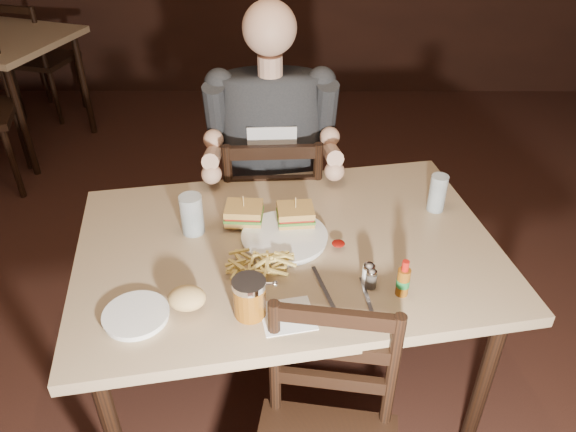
{
  "coord_description": "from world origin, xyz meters",
  "views": [
    {
      "loc": [
        -0.13,
        -1.09,
        1.88
      ],
      "look_at": [
        -0.14,
        0.39,
        0.85
      ],
      "focal_mm": 35.0,
      "sensor_mm": 36.0,
      "label": 1
    }
  ],
  "objects_px": {
    "bg_table": "(3,51)",
    "chair_far": "(273,217)",
    "bg_chair_far": "(43,59)",
    "diner": "(271,124)",
    "glass_left": "(192,215)",
    "syrup_dispenser": "(250,298)",
    "dinner_plate": "(284,238)",
    "main_table": "(288,262)",
    "side_plate": "(136,316)",
    "hot_sauce": "(404,278)",
    "glass_right": "(438,193)"
  },
  "relations": [
    {
      "from": "bg_table",
      "to": "chair_far",
      "type": "height_order",
      "value": "chair_far"
    },
    {
      "from": "bg_chair_far",
      "to": "diner",
      "type": "bearing_deg",
      "value": 145.17
    },
    {
      "from": "glass_left",
      "to": "chair_far",
      "type": "bearing_deg",
      "value": 65.07
    },
    {
      "from": "bg_chair_far",
      "to": "syrup_dispenser",
      "type": "height_order",
      "value": "syrup_dispenser"
    },
    {
      "from": "dinner_plate",
      "to": "glass_left",
      "type": "bearing_deg",
      "value": 171.35
    },
    {
      "from": "main_table",
      "to": "side_plate",
      "type": "height_order",
      "value": "side_plate"
    },
    {
      "from": "bg_table",
      "to": "side_plate",
      "type": "relative_size",
      "value": 5.68
    },
    {
      "from": "glass_left",
      "to": "syrup_dispenser",
      "type": "height_order",
      "value": "glass_left"
    },
    {
      "from": "diner",
      "to": "hot_sauce",
      "type": "relative_size",
      "value": 7.62
    },
    {
      "from": "main_table",
      "to": "hot_sauce",
      "type": "relative_size",
      "value": 12.3
    },
    {
      "from": "chair_far",
      "to": "diner",
      "type": "relative_size",
      "value": 1.0
    },
    {
      "from": "bg_chair_far",
      "to": "glass_left",
      "type": "xyz_separation_m",
      "value": [
        1.55,
        -2.64,
        0.4
      ]
    },
    {
      "from": "main_table",
      "to": "diner",
      "type": "height_order",
      "value": "diner"
    },
    {
      "from": "hot_sauce",
      "to": "glass_left",
      "type": "bearing_deg",
      "value": 154.95
    },
    {
      "from": "diner",
      "to": "bg_table",
      "type": "bearing_deg",
      "value": 135.2
    },
    {
      "from": "glass_left",
      "to": "bg_chair_far",
      "type": "bearing_deg",
      "value": 120.39
    },
    {
      "from": "side_plate",
      "to": "glass_right",
      "type": "bearing_deg",
      "value": 29.86
    },
    {
      "from": "dinner_plate",
      "to": "glass_right",
      "type": "relative_size",
      "value": 2.02
    },
    {
      "from": "diner",
      "to": "glass_right",
      "type": "relative_size",
      "value": 6.76
    },
    {
      "from": "bg_chair_far",
      "to": "hot_sauce",
      "type": "bearing_deg",
      "value": 142.09
    },
    {
      "from": "hot_sauce",
      "to": "side_plate",
      "type": "distance_m",
      "value": 0.75
    },
    {
      "from": "hot_sauce",
      "to": "dinner_plate",
      "type": "bearing_deg",
      "value": 143.21
    },
    {
      "from": "syrup_dispenser",
      "to": "side_plate",
      "type": "xyz_separation_m",
      "value": [
        -0.31,
        -0.02,
        -0.05
      ]
    },
    {
      "from": "bg_table",
      "to": "dinner_plate",
      "type": "xyz_separation_m",
      "value": [
        1.85,
        -2.13,
        0.1
      ]
    },
    {
      "from": "main_table",
      "to": "syrup_dispenser",
      "type": "height_order",
      "value": "syrup_dispenser"
    },
    {
      "from": "dinner_plate",
      "to": "glass_right",
      "type": "height_order",
      "value": "glass_right"
    },
    {
      "from": "chair_far",
      "to": "hot_sauce",
      "type": "bearing_deg",
      "value": 112.6
    },
    {
      "from": "side_plate",
      "to": "main_table",
      "type": "bearing_deg",
      "value": 38.24
    },
    {
      "from": "glass_left",
      "to": "syrup_dispenser",
      "type": "xyz_separation_m",
      "value": [
        0.21,
        -0.38,
        -0.01
      ]
    },
    {
      "from": "chair_far",
      "to": "glass_right",
      "type": "xyz_separation_m",
      "value": [
        0.59,
        -0.39,
        0.38
      ]
    },
    {
      "from": "glass_right",
      "to": "glass_left",
      "type": "bearing_deg",
      "value": -170.8
    },
    {
      "from": "bg_table",
      "to": "diner",
      "type": "distance_m",
      "value": 2.42
    },
    {
      "from": "chair_far",
      "to": "syrup_dispenser",
      "type": "xyz_separation_m",
      "value": [
        -0.04,
        -0.91,
        0.37
      ]
    },
    {
      "from": "bg_table",
      "to": "dinner_plate",
      "type": "bearing_deg",
      "value": -49.08
    },
    {
      "from": "glass_left",
      "to": "hot_sauce",
      "type": "bearing_deg",
      "value": -25.05
    },
    {
      "from": "diner",
      "to": "syrup_dispenser",
      "type": "xyz_separation_m",
      "value": [
        -0.04,
        -0.86,
        -0.1
      ]
    },
    {
      "from": "glass_left",
      "to": "dinner_plate",
      "type": "bearing_deg",
      "value": -8.65
    },
    {
      "from": "diner",
      "to": "side_plate",
      "type": "xyz_separation_m",
      "value": [
        -0.35,
        -0.88,
        -0.15
      ]
    },
    {
      "from": "glass_right",
      "to": "syrup_dispenser",
      "type": "distance_m",
      "value": 0.81
    },
    {
      "from": "bg_chair_far",
      "to": "dinner_plate",
      "type": "bearing_deg",
      "value": 139.96
    },
    {
      "from": "main_table",
      "to": "chair_far",
      "type": "bearing_deg",
      "value": 96.47
    },
    {
      "from": "main_table",
      "to": "side_plate",
      "type": "bearing_deg",
      "value": -141.76
    },
    {
      "from": "main_table",
      "to": "side_plate",
      "type": "distance_m",
      "value": 0.53
    },
    {
      "from": "main_table",
      "to": "bg_chair_far",
      "type": "bearing_deg",
      "value": 124.47
    },
    {
      "from": "bg_table",
      "to": "glass_right",
      "type": "distance_m",
      "value": 3.08
    },
    {
      "from": "bg_table",
      "to": "bg_chair_far",
      "type": "distance_m",
      "value": 0.6
    },
    {
      "from": "bg_table",
      "to": "diner",
      "type": "bearing_deg",
      "value": -41.81
    },
    {
      "from": "chair_far",
      "to": "diner",
      "type": "xyz_separation_m",
      "value": [
        0.0,
        -0.05,
        0.47
      ]
    },
    {
      "from": "bg_table",
      "to": "glass_right",
      "type": "xyz_separation_m",
      "value": [
        2.38,
        -1.95,
        0.16
      ]
    },
    {
      "from": "chair_far",
      "to": "main_table",
      "type": "bearing_deg",
      "value": 93.49
    }
  ]
}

